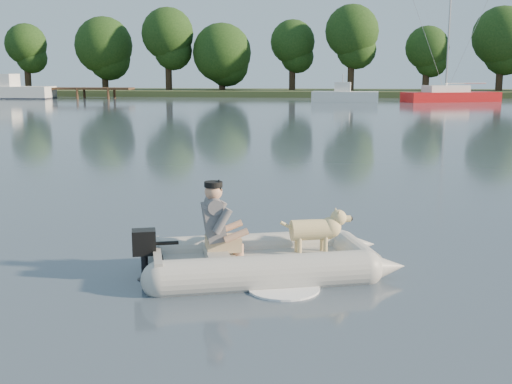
# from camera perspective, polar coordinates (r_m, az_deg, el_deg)

# --- Properties ---
(water) EXTENTS (160.00, 160.00, 0.00)m
(water) POSITION_cam_1_polar(r_m,az_deg,el_deg) (7.96, -3.80, -7.81)
(water) COLOR #4E5B69
(water) RESTS_ON ground
(shore_bank) EXTENTS (160.00, 12.00, 0.70)m
(shore_bank) POSITION_cam_1_polar(r_m,az_deg,el_deg) (69.48, 5.24, 8.73)
(shore_bank) COLOR #47512D
(shore_bank) RESTS_ON water
(dock) EXTENTS (18.00, 2.00, 1.04)m
(dock) POSITION_cam_1_polar(r_m,az_deg,el_deg) (65.45, -18.61, 8.35)
(dock) COLOR #4C331E
(dock) RESTS_ON water
(treeline) EXTENTS (71.02, 7.35, 9.27)m
(treeline) POSITION_cam_1_polar(r_m,az_deg,el_deg) (68.79, 2.13, 13.11)
(treeline) COLOR #332316
(treeline) RESTS_ON shore_bank
(dinghy) EXTENTS (5.25, 4.54, 1.28)m
(dinghy) POSITION_cam_1_polar(r_m,az_deg,el_deg) (8.08, 0.95, -3.52)
(dinghy) COLOR #A7A8A2
(dinghy) RESTS_ON water
(man) EXTENTS (0.80, 0.74, 0.99)m
(man) POSITION_cam_1_polar(r_m,az_deg,el_deg) (7.99, -3.64, -2.43)
(man) COLOR #5F5E63
(man) RESTS_ON dinghy
(dog) EXTENTS (0.91, 0.54, 0.57)m
(dog) POSITION_cam_1_polar(r_m,az_deg,el_deg) (8.27, 4.92, -3.68)
(dog) COLOR tan
(dog) RESTS_ON dinghy
(outboard_motor) EXTENTS (0.44, 0.36, 0.72)m
(outboard_motor) POSITION_cam_1_polar(r_m,az_deg,el_deg) (8.00, -9.89, -5.72)
(outboard_motor) COLOR black
(outboard_motor) RESTS_ON dinghy
(cabin_cruiser) EXTENTS (8.94, 3.44, 2.74)m
(cabin_cruiser) POSITION_cam_1_polar(r_m,az_deg,el_deg) (65.47, -21.25, 8.75)
(cabin_cruiser) COLOR white
(cabin_cruiser) RESTS_ON water
(motorboat) EXTENTS (5.88, 2.64, 2.42)m
(motorboat) POSITION_cam_1_polar(r_m,az_deg,el_deg) (55.13, 7.94, 9.08)
(motorboat) COLOR white
(motorboat) RESTS_ON water
(sailboat) EXTENTS (8.55, 5.12, 11.28)m
(sailboat) POSITION_cam_1_polar(r_m,az_deg,el_deg) (57.47, 16.86, 8.18)
(sailboat) COLOR #AB1315
(sailboat) RESTS_ON water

